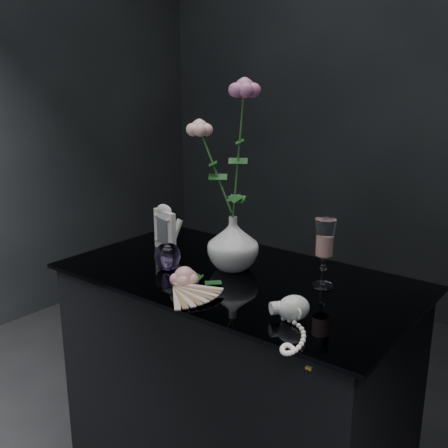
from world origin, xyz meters
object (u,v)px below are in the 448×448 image
Objects in this scene: vase at (233,243)px; pearl_jar at (294,307)px; picture_frame at (165,227)px; paperweight at (168,255)px; wine_glass at (324,253)px; loose_rose at (185,277)px.

pearl_jar is at bearing -30.61° from vase.
pearl_jar is at bearing -2.88° from picture_frame.
paperweight is at bearing -143.40° from vase.
wine_glass is at bearing 18.30° from picture_frame.
picture_frame is at bearing -176.69° from wine_glass.
vase is at bearing 36.60° from paperweight.
loose_rose is (-0.02, -0.20, -0.05)m from vase.
vase is 0.92× the size of loose_rose.
wine_glass is 0.48m from paperweight.
wine_glass is 0.39m from loose_rose.
wine_glass is 1.10× the size of loose_rose.
picture_frame is 0.90× the size of loose_rose.
vase is 0.20m from paperweight.
vase reaches higher than paperweight.
vase reaches higher than picture_frame.
paperweight is (0.13, -0.12, -0.04)m from picture_frame.
picture_frame is 0.18m from paperweight.
wine_glass is at bearing 137.37° from pearl_jar.
pearl_jar is (0.34, 0.01, 0.00)m from loose_rose.
pearl_jar is (0.49, -0.07, -0.01)m from paperweight.
wine_glass reaches higher than picture_frame.
vase is 0.21m from loose_rose.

